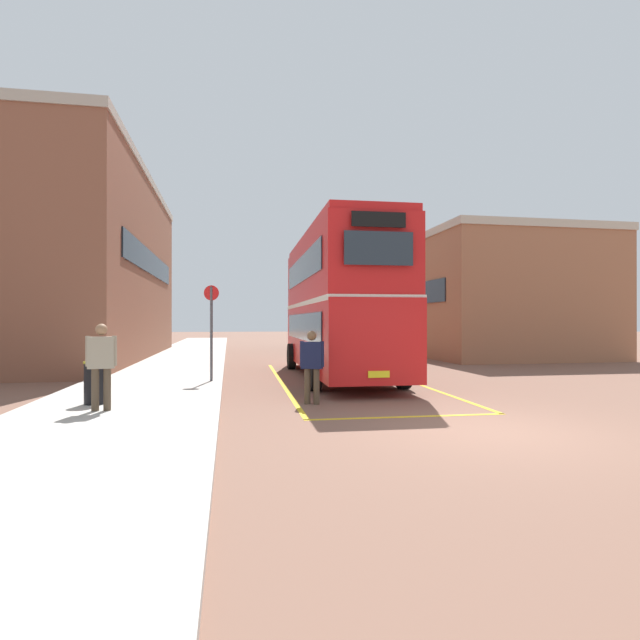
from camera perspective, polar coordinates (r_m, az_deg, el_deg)
The scene contains 11 objects.
ground_plane at distance 22.92m, azimuth 0.65°, elevation -4.84°, with size 135.60×135.60×0.00m, color brown.
sidewalk_left at distance 24.99m, azimuth -15.28°, elevation -4.28°, with size 4.00×57.60×0.14m, color #B2ADA3.
brick_building_left at distance 27.02m, azimuth -25.39°, elevation 5.40°, with size 6.61×18.51×8.95m.
depot_building_right at distance 30.28m, azimuth 17.59°, elevation 2.41°, with size 8.75×13.23×6.43m.
double_decker_bus at distance 16.90m, azimuth 2.01°, elevation 2.01°, with size 2.91×10.22×4.75m.
single_deck_bus at distance 34.76m, azimuth 2.23°, elevation -0.53°, with size 3.22×8.59×3.02m.
pedestrian_boarding at distance 11.45m, azimuth -0.92°, elevation -4.76°, with size 0.53×0.38×1.66m.
pedestrian_waiting_near at distance 10.71m, azimuth -23.47°, elevation -4.21°, with size 0.57×0.27×1.69m.
litter_bin at distance 11.69m, azimuth -24.04°, elevation -6.47°, with size 0.47×0.47×0.89m.
bus_stop_sign at distance 15.04m, azimuth -12.17°, elevation -0.40°, with size 0.43×0.14×2.79m.
bay_marking_yellow at distance 15.16m, azimuth 3.47°, elevation -7.24°, with size 4.38×12.25×0.01m.
Camera 1 is at (-4.33, -8.03, 1.88)m, focal length 28.34 mm.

